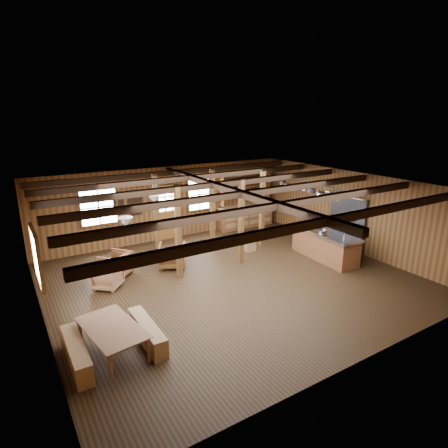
% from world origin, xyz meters
% --- Properties ---
extents(room, '(10.04, 9.04, 2.84)m').
position_xyz_m(room, '(0.00, 0.00, 1.40)').
color(room, black).
rests_on(room, ground).
extents(ceiling_joists, '(9.80, 8.82, 0.18)m').
position_xyz_m(ceiling_joists, '(0.00, 0.18, 2.68)').
color(ceiling_joists, black).
rests_on(ceiling_joists, ceiling).
extents(timber_posts, '(3.95, 2.35, 2.80)m').
position_xyz_m(timber_posts, '(0.52, 2.08, 1.40)').
color(timber_posts, '#4E3116').
rests_on(timber_posts, floor).
extents(back_door, '(1.02, 0.08, 2.15)m').
position_xyz_m(back_door, '(0.00, 4.45, 0.88)').
color(back_door, brown).
rests_on(back_door, floor).
extents(window_back_left, '(1.32, 0.06, 1.32)m').
position_xyz_m(window_back_left, '(-2.60, 4.46, 1.60)').
color(window_back_left, white).
rests_on(window_back_left, wall_back).
extents(window_back_right, '(1.02, 0.06, 1.32)m').
position_xyz_m(window_back_right, '(1.30, 4.46, 1.60)').
color(window_back_right, white).
rests_on(window_back_right, wall_back).
extents(window_left, '(0.14, 1.24, 1.32)m').
position_xyz_m(window_left, '(-4.96, 0.50, 1.60)').
color(window_left, white).
rests_on(window_left, wall_back).
extents(notice_boards, '(1.08, 0.03, 0.90)m').
position_xyz_m(notice_boards, '(-1.50, 4.46, 1.64)').
color(notice_boards, silver).
rests_on(notice_boards, wall_back).
extents(back_counter, '(2.55, 0.60, 2.45)m').
position_xyz_m(back_counter, '(3.40, 4.20, 0.60)').
color(back_counter, brown).
rests_on(back_counter, floor).
extents(pendant_lamps, '(1.86, 2.36, 0.66)m').
position_xyz_m(pendant_lamps, '(-2.25, 1.00, 2.25)').
color(pendant_lamps, '#303033').
rests_on(pendant_lamps, ceiling).
extents(pot_rack, '(0.37, 3.00, 0.38)m').
position_xyz_m(pot_rack, '(3.17, 0.27, 2.32)').
color(pot_rack, '#303033').
rests_on(pot_rack, ceiling).
extents(kitchen_island, '(1.00, 2.54, 1.20)m').
position_xyz_m(kitchen_island, '(3.60, -0.19, 0.48)').
color(kitchen_island, brown).
rests_on(kitchen_island, floor).
extents(step_stool, '(0.41, 0.29, 0.36)m').
position_xyz_m(step_stool, '(1.86, 1.68, 0.18)').
color(step_stool, brown).
rests_on(step_stool, floor).
extents(commercial_range, '(0.84, 1.64, 2.02)m').
position_xyz_m(commercial_range, '(4.65, 0.07, 0.65)').
color(commercial_range, '#303033').
rests_on(commercial_range, floor).
extents(dining_table, '(1.19, 1.82, 0.60)m').
position_xyz_m(dining_table, '(-3.90, -1.64, 0.30)').
color(dining_table, brown).
rests_on(dining_table, floor).
extents(bench_wall, '(0.31, 1.67, 0.46)m').
position_xyz_m(bench_wall, '(-4.65, -1.64, 0.23)').
color(bench_wall, brown).
rests_on(bench_wall, floor).
extents(bench_aisle, '(0.31, 1.64, 0.45)m').
position_xyz_m(bench_aisle, '(-3.20, -1.64, 0.23)').
color(bench_aisle, brown).
rests_on(bench_aisle, floor).
extents(armchair_a, '(1.12, 1.12, 0.74)m').
position_xyz_m(armchair_a, '(-2.78, 2.08, 0.37)').
color(armchair_a, brown).
rests_on(armchair_a, floor).
extents(armchair_b, '(1.10, 1.11, 0.76)m').
position_xyz_m(armchair_b, '(-1.07, 1.83, 0.38)').
color(armchair_b, brown).
rests_on(armchair_b, floor).
extents(armchair_c, '(0.99, 0.99, 0.65)m').
position_xyz_m(armchair_c, '(-3.22, 1.40, 0.32)').
color(armchair_c, '#905E41').
rests_on(armchair_c, floor).
extents(counter_pot, '(0.30, 0.30, 0.18)m').
position_xyz_m(counter_pot, '(3.56, 0.81, 1.03)').
color(counter_pot, silver).
rests_on(counter_pot, kitchen_island).
extents(bowl, '(0.33, 0.33, 0.07)m').
position_xyz_m(bowl, '(3.48, -0.14, 0.97)').
color(bowl, silver).
rests_on(bowl, kitchen_island).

